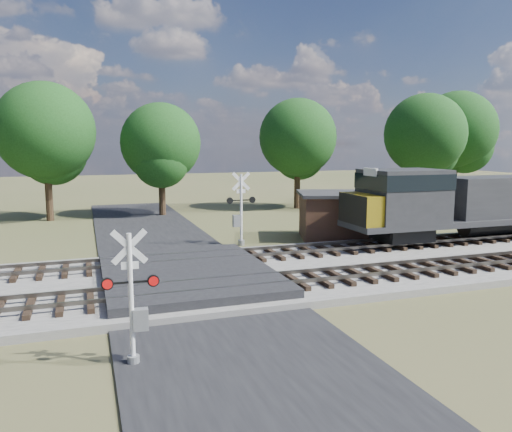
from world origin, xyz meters
name	(u,v)px	position (x,y,z in m)	size (l,w,h in m)	color
ground	(190,286)	(0.00, 0.00, 0.00)	(160.00, 160.00, 0.00)	#474E29
ballast_bed	(386,262)	(10.00, 0.50, 0.15)	(140.00, 10.00, 0.30)	gray
road	(190,285)	(0.00, 0.00, 0.04)	(7.00, 60.00, 0.08)	black
crossing_panel	(187,276)	(0.00, 0.50, 0.32)	(7.00, 9.00, 0.62)	#262628
track_near	(275,282)	(3.12, -2.00, 0.41)	(140.00, 2.60, 0.33)	black
track_far	(239,256)	(3.12, 3.00, 0.41)	(140.00, 2.60, 0.33)	black
crossing_signal_near	(135,310)	(-2.90, -7.09, 1.56)	(1.52, 0.33, 3.76)	silver
crossing_signal_far	(240,215)	(4.52, 7.41, 1.81)	(1.75, 0.38, 4.35)	silver
equipment_shed	(333,215)	(10.77, 7.62, 1.49)	(5.44, 5.44, 2.94)	#452E1D
treeline	(256,133)	(10.08, 20.75, 6.84)	(82.67, 11.40, 11.33)	black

